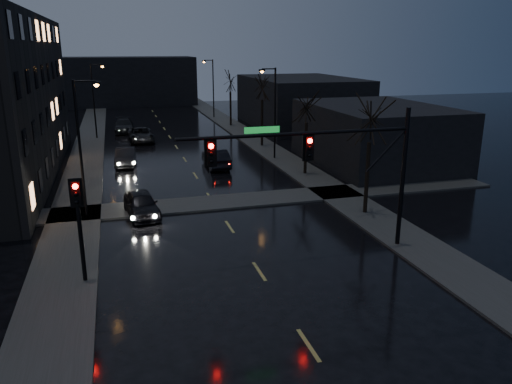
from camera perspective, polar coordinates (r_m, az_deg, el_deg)
ground at (r=16.32m, az=8.77°, el=-20.63°), size 160.00×160.00×0.00m
sidewalk_left at (r=47.83m, az=-18.80°, el=3.75°), size 3.00×140.00×0.12m
sidewalk_right at (r=49.83m, az=1.12°, el=5.11°), size 3.00×140.00×0.12m
sidewalk_cross at (r=32.28m, az=-4.82°, el=-1.22°), size 40.00×3.00×0.12m
commercial_right_near at (r=43.92m, az=13.46°, el=6.37°), size 10.00×14.00×5.00m
commercial_right_far at (r=64.29m, az=5.09°, el=10.24°), size 12.00×18.00×6.00m
far_block at (r=89.98m, az=-14.35°, el=12.18°), size 22.00×10.00×8.00m
signal_mast at (r=23.37m, az=8.83°, el=4.05°), size 11.11×0.41×7.00m
signal_pole_left at (r=21.88m, az=-19.61°, el=-2.62°), size 0.35×0.41×4.53m
tree_near at (r=29.59m, az=13.05°, el=9.04°), size 3.52×3.52×8.08m
tree_mid_a at (r=38.65m, az=5.85°, el=10.41°), size 3.30×3.30×7.58m
tree_mid_b at (r=49.90m, az=0.71°, el=12.71°), size 3.74×3.74×8.59m
tree_far at (r=63.46m, az=-2.97°, el=12.97°), size 3.43×3.43×7.88m
streetlight_l_near at (r=30.22m, az=-19.17°, el=5.93°), size 1.53×0.28×8.00m
streetlight_l_far at (r=57.00m, az=-17.90°, el=10.55°), size 1.53×0.28×8.00m
streetlight_r_mid at (r=44.11m, az=1.92°, el=9.83°), size 1.53×0.28×8.00m
streetlight_r_far at (r=71.19m, az=-5.09°, el=12.26°), size 1.53×0.28×8.00m
oncoming_car_a at (r=30.42m, az=-12.96°, el=-1.35°), size 2.24×4.52×1.48m
oncoming_car_b at (r=43.81m, az=-14.69°, el=3.90°), size 1.95×4.55×1.46m
oncoming_car_c at (r=54.56m, az=-13.00°, el=6.41°), size 2.61×5.44×1.49m
oncoming_car_d at (r=61.11m, az=-14.85°, el=7.35°), size 2.30×5.44×1.57m
lead_car at (r=41.79m, az=-4.59°, el=3.86°), size 1.67×4.71×1.55m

